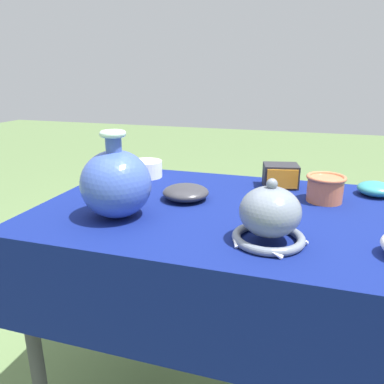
{
  "coord_description": "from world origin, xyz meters",
  "views": [
    {
      "loc": [
        0.22,
        -1.09,
        1.2
      ],
      "look_at": [
        -0.07,
        -0.14,
        0.88
      ],
      "focal_mm": 35.0,
      "sensor_mm": 36.0,
      "label": 1
    }
  ],
  "objects": [
    {
      "name": "display_table",
      "position": [
        0.0,
        -0.02,
        0.71
      ],
      "size": [
        1.16,
        0.78,
        0.79
      ],
      "color": "#38383D",
      "rests_on": "ground_plane"
    },
    {
      "name": "vase_tall_bulbous",
      "position": [
        -0.29,
        -0.17,
        0.89
      ],
      "size": [
        0.2,
        0.2,
        0.25
      ],
      "color": "#3851A8",
      "rests_on": "display_table"
    },
    {
      "name": "vase_dome_bell",
      "position": [
        0.15,
        -0.21,
        0.86
      ],
      "size": [
        0.19,
        0.19,
        0.17
      ],
      "color": "slate",
      "rests_on": "display_table"
    },
    {
      "name": "mosaic_tile_box",
      "position": [
        0.14,
        0.28,
        0.83
      ],
      "size": [
        0.14,
        0.12,
        0.08
      ],
      "rotation": [
        0.0,
        0.0,
        0.21
      ],
      "color": "#232328",
      "rests_on": "display_table"
    },
    {
      "name": "bowl_shallow_teal",
      "position": [
        0.46,
        0.27,
        0.82
      ],
      "size": [
        0.12,
        0.12,
        0.05
      ],
      "primitive_type": "ellipsoid",
      "color": "teal",
      "rests_on": "display_table"
    },
    {
      "name": "pot_squat_porcelain",
      "position": [
        -0.39,
        0.26,
        0.82
      ],
      "size": [
        0.13,
        0.13,
        0.06
      ],
      "primitive_type": "cylinder",
      "color": "white",
      "rests_on": "display_table"
    },
    {
      "name": "cup_wide_terracotta",
      "position": [
        0.3,
        0.15,
        0.84
      ],
      "size": [
        0.13,
        0.13,
        0.09
      ],
      "color": "#BC6642",
      "rests_on": "display_table"
    },
    {
      "name": "bowl_shallow_charcoal",
      "position": [
        -0.14,
        0.03,
        0.82
      ],
      "size": [
        0.15,
        0.15,
        0.05
      ],
      "primitive_type": "ellipsoid",
      "color": "#2D2D33",
      "rests_on": "display_table"
    }
  ]
}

